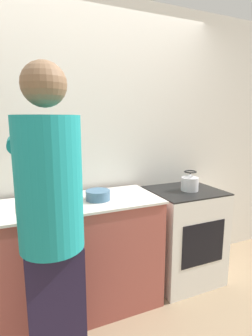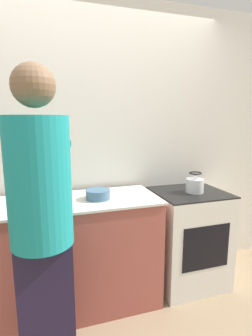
{
  "view_description": "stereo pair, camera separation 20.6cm",
  "coord_description": "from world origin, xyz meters",
  "px_view_note": "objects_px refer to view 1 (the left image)",
  "views": [
    {
      "loc": [
        -0.59,
        -1.66,
        1.55
      ],
      "look_at": [
        0.22,
        0.2,
        1.17
      ],
      "focal_mm": 28.0,
      "sensor_mm": 36.0,
      "label": 1
    },
    {
      "loc": [
        -0.4,
        -1.74,
        1.55
      ],
      "look_at": [
        0.22,
        0.2,
        1.17
      ],
      "focal_mm": 28.0,
      "sensor_mm": 36.0,
      "label": 2
    }
  ],
  "objects_px": {
    "person": "(51,221)",
    "kettle": "(190,182)",
    "cutting_board": "(45,204)",
    "oven": "(183,235)",
    "knife": "(42,202)"
  },
  "relations": [
    {
      "from": "oven",
      "to": "knife",
      "type": "bearing_deg",
      "value": 178.92
    },
    {
      "from": "person",
      "to": "kettle",
      "type": "height_order",
      "value": "person"
    },
    {
      "from": "oven",
      "to": "kettle",
      "type": "distance_m",
      "value": 0.53
    },
    {
      "from": "oven",
      "to": "person",
      "type": "relative_size",
      "value": 0.49
    },
    {
      "from": "person",
      "to": "oven",
      "type": "bearing_deg",
      "value": 23.06
    },
    {
      "from": "cutting_board",
      "to": "kettle",
      "type": "xyz_separation_m",
      "value": [
        1.29,
        -0.03,
        0.04
      ]
    },
    {
      "from": "kettle",
      "to": "knife",
      "type": "bearing_deg",
      "value": 177.6
    },
    {
      "from": "oven",
      "to": "kettle",
      "type": "xyz_separation_m",
      "value": [
        0.03,
        -0.03,
        0.53
      ]
    },
    {
      "from": "person",
      "to": "kettle",
      "type": "distance_m",
      "value": 1.42
    },
    {
      "from": "oven",
      "to": "kettle",
      "type": "height_order",
      "value": "kettle"
    },
    {
      "from": "person",
      "to": "kettle",
      "type": "relative_size",
      "value": 9.94
    },
    {
      "from": "oven",
      "to": "cutting_board",
      "type": "height_order",
      "value": "cutting_board"
    },
    {
      "from": "oven",
      "to": "person",
      "type": "xyz_separation_m",
      "value": [
        -1.29,
        -0.55,
        0.55
      ]
    },
    {
      "from": "knife",
      "to": "kettle",
      "type": "distance_m",
      "value": 1.31
    },
    {
      "from": "cutting_board",
      "to": "kettle",
      "type": "height_order",
      "value": "kettle"
    }
  ]
}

